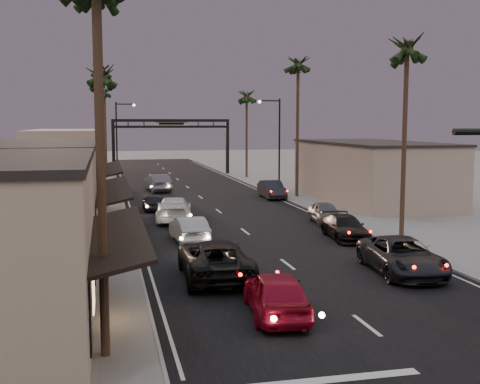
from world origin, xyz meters
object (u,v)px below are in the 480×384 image
oncoming_red (276,293)px  curbside_black (345,227)px  palm_rb (298,60)px  palm_far (105,89)px  oncoming_silver (189,229)px  palm_rc (247,93)px  palm_lc (101,71)px  arch (171,133)px  oncoming_pickup (215,259)px  palm_ld (101,67)px  streetlight_right (276,139)px  curbside_near (402,256)px  streetlight_left (119,137)px  palm_ra (407,41)px

oncoming_red → curbside_black: bearing=-115.8°
palm_rb → palm_far: palm_rb is taller
oncoming_silver → palm_far: bearing=-89.2°
palm_rc → palm_far: palm_far is taller
palm_lc → arch: bearing=75.8°
oncoming_pickup → palm_rc: bearing=-102.9°
palm_ld → palm_rc: bearing=27.6°
palm_lc → oncoming_red: size_ratio=2.54×
streetlight_right → curbside_black: streetlight_right is taller
curbside_black → curbside_near: bearing=-89.8°
arch → oncoming_pickup: arch is taller
streetlight_right → streetlight_left: size_ratio=1.00×
arch → curbside_near: 54.21m
palm_rb → palm_rc: 20.09m
streetlight_right → arch: bearing=105.5°
palm_ra → oncoming_red: (-11.29, -12.33, -10.63)m
palm_ld → palm_ra: size_ratio=1.08×
curbside_near → palm_ld: bearing=114.3°
arch → oncoming_silver: size_ratio=3.35×
curbside_near → palm_rb: bearing=87.2°
arch → palm_rc: (8.60, -6.00, 4.94)m
palm_lc → palm_rc: (17.20, 28.00, 0.00)m
palm_lc → oncoming_silver: palm_lc is taller
palm_ra → oncoming_pickup: bearing=-151.4°
arch → palm_far: size_ratio=1.15×
oncoming_pickup → curbside_near: bearing=175.4°
streetlight_right → streetlight_left: 18.99m
palm_far → oncoming_silver: palm_far is taller
palm_lc → curbside_near: 25.66m
oncoming_pickup → oncoming_silver: oncoming_pickup is taller
palm_lc → palm_ld: bearing=90.0°
palm_lc → palm_far: (0.30, 42.00, 0.97)m
streetlight_left → palm_rb: palm_rb is taller
streetlight_left → palm_ra: size_ratio=0.68×
palm_far → curbside_near: palm_far is taller
palm_rb → oncoming_red: 36.15m
arch → palm_lc: bearing=-104.2°
palm_far → oncoming_red: bearing=-85.2°
palm_lc → palm_ra: size_ratio=0.92×
oncoming_pickup → streetlight_right: bearing=-109.2°
arch → streetlight_right: size_ratio=1.69×
oncoming_silver → curbside_black: size_ratio=0.95×
palm_ld → palm_rc: size_ratio=1.16×
arch → curbside_near: bearing=-85.2°
palm_far → oncoming_pickup: size_ratio=2.13×
palm_rc → oncoming_pickup: bearing=-105.0°
oncoming_red → palm_ld: bearing=-76.2°
arch → streetlight_left: streetlight_left is taller
palm_ra → oncoming_red: bearing=-132.5°
arch → palm_lc: 35.41m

